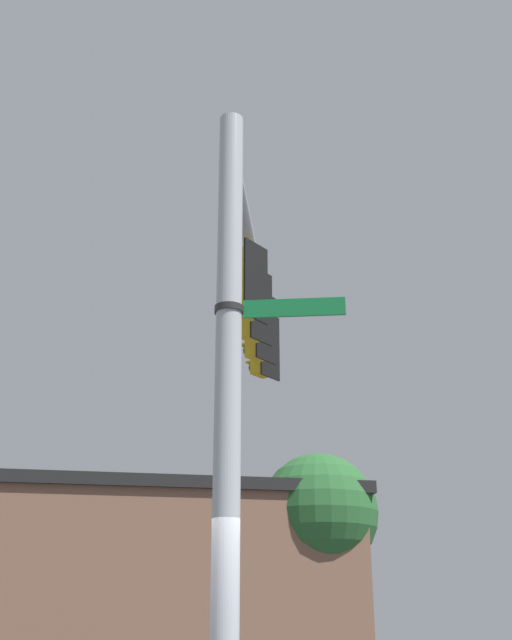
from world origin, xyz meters
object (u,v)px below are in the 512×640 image
at_px(traffic_light_mid_outer, 257,329).
at_px(traffic_light_arm_end, 262,347).
at_px(traffic_light_nearest_pole, 246,284).
at_px(traffic_light_mid_inner, 252,308).
at_px(street_name_sign, 259,309).

height_order(traffic_light_mid_outer, traffic_light_arm_end, same).
relative_size(traffic_light_nearest_pole, traffic_light_mid_inner, 1.00).
distance_m(traffic_light_nearest_pole, traffic_light_mid_inner, 0.96).
bearing_deg(traffic_light_arm_end, traffic_light_mid_outer, -147.14).
bearing_deg(traffic_light_nearest_pole, traffic_light_mid_outer, 32.86).
height_order(traffic_light_mid_outer, street_name_sign, traffic_light_mid_outer).
height_order(traffic_light_mid_inner, traffic_light_arm_end, same).
height_order(traffic_light_nearest_pole, street_name_sign, traffic_light_nearest_pole).
xyz_separation_m(traffic_light_mid_outer, street_name_sign, (-3.13, -2.47, -1.25)).
distance_m(traffic_light_nearest_pole, traffic_light_arm_end, 2.87).
height_order(traffic_light_nearest_pole, traffic_light_mid_outer, same).
bearing_deg(traffic_light_mid_outer, traffic_light_mid_inner, -147.14).
bearing_deg(traffic_light_mid_inner, street_name_sign, -140.02).
xyz_separation_m(traffic_light_nearest_pole, street_name_sign, (-1.52, -1.43, -1.25)).
relative_size(traffic_light_mid_inner, traffic_light_arm_end, 1.00).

